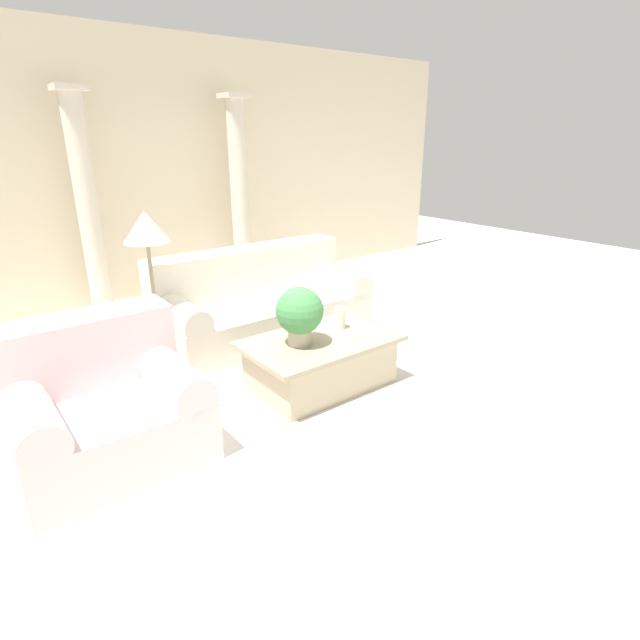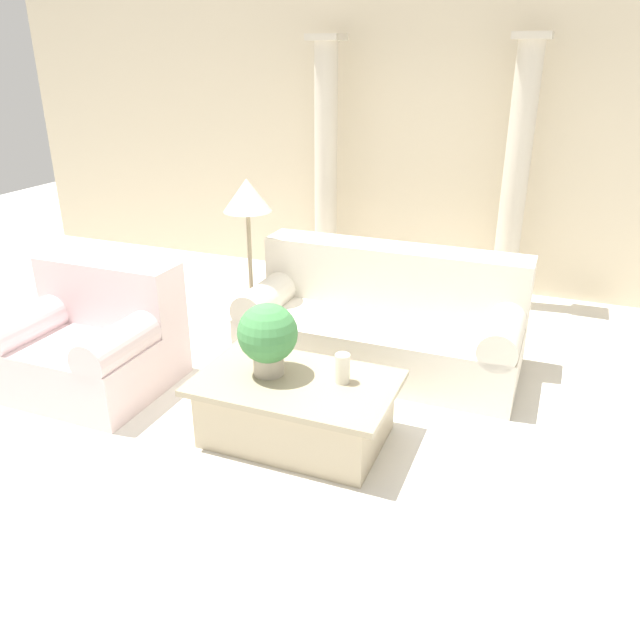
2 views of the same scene
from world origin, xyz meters
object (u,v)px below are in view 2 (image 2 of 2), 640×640
sofa_long (384,320)px  loveseat (94,338)px  potted_plant (268,336)px  coffee_table (296,408)px  floor_lamp (248,206)px

sofa_long → loveseat: bearing=-148.9°
potted_plant → coffee_table: bearing=-5.9°
sofa_long → coffee_table: size_ratio=1.70×
potted_plant → floor_lamp: floor_lamp is taller
loveseat → floor_lamp: floor_lamp is taller
potted_plant → floor_lamp: 1.49m
loveseat → floor_lamp: 1.57m
coffee_table → loveseat: bearing=175.4°
potted_plant → sofa_long: bearing=72.6°
floor_lamp → potted_plant: bearing=-57.9°
sofa_long → floor_lamp: 1.43m
sofa_long → loveseat: size_ratio=1.91×
loveseat → coffee_table: size_ratio=0.89×
loveseat → floor_lamp: bearing=53.6°
sofa_long → potted_plant: (-0.40, -1.28, 0.34)m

